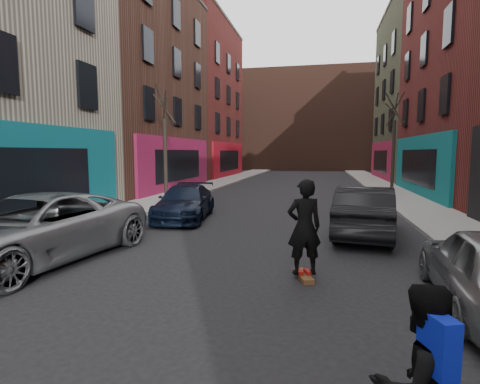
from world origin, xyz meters
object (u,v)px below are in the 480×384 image
at_px(parked_left_far, 34,229).
at_px(tree_right_far, 394,136).
at_px(parked_left_end, 185,202).
at_px(skateboard, 303,276).
at_px(tree_left_far, 165,136).
at_px(skateboarder, 304,227).
at_px(parked_right_end, 365,211).

bearing_deg(parked_left_far, tree_right_far, 65.84).
bearing_deg(parked_left_far, parked_left_end, 84.98).
height_order(tree_right_far, parked_left_far, tree_right_far).
height_order(parked_left_far, skateboard, parked_left_far).
bearing_deg(parked_left_end, tree_right_far, 42.03).
bearing_deg(skateboard, parked_left_far, 162.37).
distance_m(parked_left_end, skateboard, 7.64).
distance_m(tree_left_far, parked_left_far, 11.68).
bearing_deg(skateboard, parked_left_end, 109.41).
bearing_deg(parked_left_far, skateboarder, 9.49).
relative_size(parked_left_end, skateboarder, 2.31).
height_order(tree_right_far, skateboard, tree_right_far).
bearing_deg(skateboard, tree_right_far, 55.56).
relative_size(tree_right_far, skateboard, 8.50).
height_order(parked_left_end, skateboard, parked_left_end).
distance_m(tree_left_far, skateboard, 13.95).
bearing_deg(tree_right_far, parked_left_far, -122.01).
bearing_deg(parked_left_end, tree_left_far, 112.36).
bearing_deg(parked_left_far, tree_left_far, 105.93).
height_order(parked_right_end, skateboard, parked_right_end).
xyz_separation_m(parked_left_far, skateboard, (6.16, 0.18, -0.74)).
bearing_deg(tree_left_far, parked_right_end, -35.58).
relative_size(tree_right_far, skateboarder, 3.52).
bearing_deg(skateboard, parked_right_end, 50.20).
bearing_deg(parked_right_end, skateboard, 76.98).
height_order(tree_left_far, parked_left_far, tree_left_far).
xyz_separation_m(parked_left_far, skateboarder, (6.16, 0.18, 0.27)).
distance_m(tree_right_far, parked_left_end, 14.87).
bearing_deg(tree_right_far, parked_left_end, -130.12).
distance_m(tree_right_far, skateboarder, 17.89).
distance_m(parked_right_end, skateboarder, 4.68).
distance_m(parked_left_end, skateboarder, 7.63).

